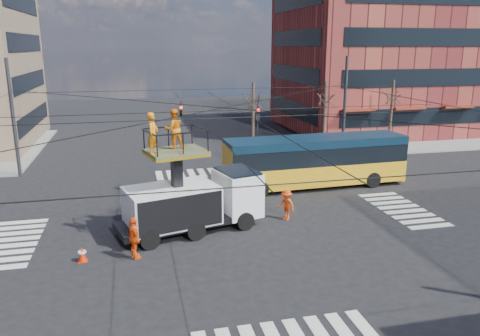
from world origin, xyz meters
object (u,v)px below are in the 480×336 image
at_px(worker_ground, 134,238).
at_px(traffic_cone, 82,254).
at_px(city_bus, 315,160).
at_px(utility_truck, 193,191).
at_px(flagger, 286,205).

bearing_deg(worker_ground, traffic_cone, 66.29).
height_order(city_bus, worker_ground, city_bus).
height_order(utility_truck, flagger, utility_truck).
bearing_deg(utility_truck, flagger, -11.44).
distance_m(city_bus, traffic_cone, 15.74).
relative_size(traffic_cone, worker_ground, 0.36).
xyz_separation_m(utility_truck, worker_ground, (-2.85, -2.60, -1.07)).
xyz_separation_m(city_bus, worker_ground, (-11.36, -8.12, -0.80)).
height_order(city_bus, traffic_cone, city_bus).
bearing_deg(utility_truck, city_bus, 17.97).
xyz_separation_m(traffic_cone, flagger, (9.85, 2.71, 0.48)).
height_order(city_bus, flagger, city_bus).
xyz_separation_m(traffic_cone, worker_ground, (2.16, -0.19, 0.59)).
bearing_deg(traffic_cone, flagger, 15.39).
xyz_separation_m(city_bus, flagger, (-3.67, -5.22, -0.92)).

